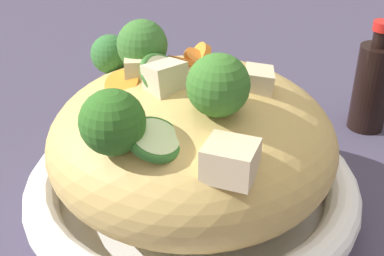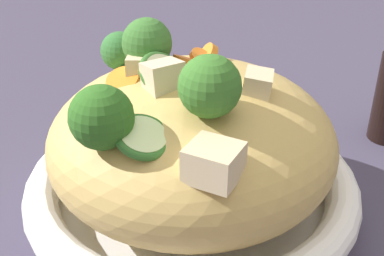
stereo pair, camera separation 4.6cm
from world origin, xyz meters
name	(u,v)px [view 2 (the right image)]	position (x,y,z in m)	size (l,w,h in m)	color
ground_plane	(192,210)	(0.00, 0.00, 0.00)	(3.00, 3.00, 0.00)	#3D374D
serving_bowl	(192,190)	(0.00, 0.00, 0.02)	(0.31, 0.31, 0.05)	white
noodle_heap	(192,140)	(0.00, 0.00, 0.08)	(0.26, 0.26, 0.13)	tan
broccoli_florets	(146,77)	(-0.04, 0.02, 0.15)	(0.16, 0.21, 0.07)	#A2B971
carrot_coins	(177,67)	(0.01, 0.03, 0.14)	(0.12, 0.07, 0.03)	orange
zucchini_slices	(155,102)	(-0.05, 0.00, 0.14)	(0.11, 0.09, 0.04)	beige
chicken_chunks	(194,107)	(-0.03, -0.03, 0.14)	(0.13, 0.16, 0.05)	beige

